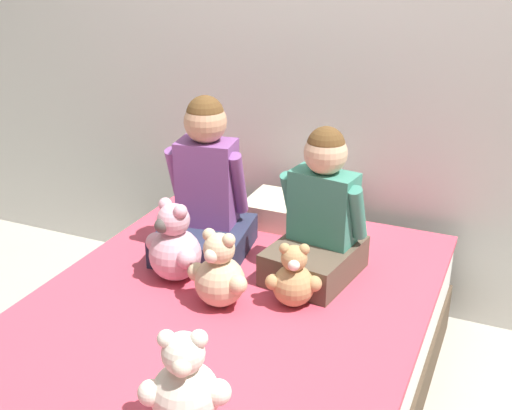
% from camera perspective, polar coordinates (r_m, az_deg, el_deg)
% --- Properties ---
extents(wall_behind_bed, '(8.00, 0.06, 2.50)m').
position_cam_1_polar(wall_behind_bed, '(3.01, 6.11, 13.95)').
color(wall_behind_bed, silver).
rests_on(wall_behind_bed, ground_plane).
extents(bed, '(1.41, 2.01, 0.48)m').
position_cam_1_polar(bed, '(2.43, -3.55, -14.53)').
color(bed, '#473828').
rests_on(bed, ground_plane).
extents(child_on_left, '(0.41, 0.44, 0.66)m').
position_cam_1_polar(child_on_left, '(2.64, -4.50, 1.09)').
color(child_on_left, '#282D47').
rests_on(child_on_left, bed).
extents(child_on_right, '(0.36, 0.42, 0.59)m').
position_cam_1_polar(child_on_right, '(2.46, 5.69, -1.21)').
color(child_on_right, brown).
rests_on(child_on_right, bed).
extents(teddy_bear_held_by_left_child, '(0.26, 0.20, 0.32)m').
position_cam_1_polar(teddy_bear_held_by_left_child, '(2.47, -7.27, -3.70)').
color(teddy_bear_held_by_left_child, '#DBA3B2').
rests_on(teddy_bear_held_by_left_child, bed).
extents(teddy_bear_held_by_right_child, '(0.20, 0.15, 0.24)m').
position_cam_1_polar(teddy_bear_held_by_right_child, '(2.30, 3.36, -6.62)').
color(teddy_bear_held_by_right_child, tan).
rests_on(teddy_bear_held_by_right_child, bed).
extents(teddy_bear_between_children, '(0.24, 0.18, 0.29)m').
position_cam_1_polar(teddy_bear_between_children, '(2.29, -3.27, -6.16)').
color(teddy_bear_between_children, '#D1B78E').
rests_on(teddy_bear_between_children, bed).
extents(teddy_bear_at_foot_of_bed, '(0.23, 0.19, 0.30)m').
position_cam_1_polar(teddy_bear_at_foot_of_bed, '(1.79, -6.33, -15.71)').
color(teddy_bear_at_foot_of_bed, silver).
rests_on(teddy_bear_at_foot_of_bed, bed).
extents(pillow_at_headboard, '(0.46, 0.28, 0.11)m').
position_cam_1_polar(pillow_at_headboard, '(2.94, 3.71, -0.72)').
color(pillow_at_headboard, beige).
rests_on(pillow_at_headboard, bed).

